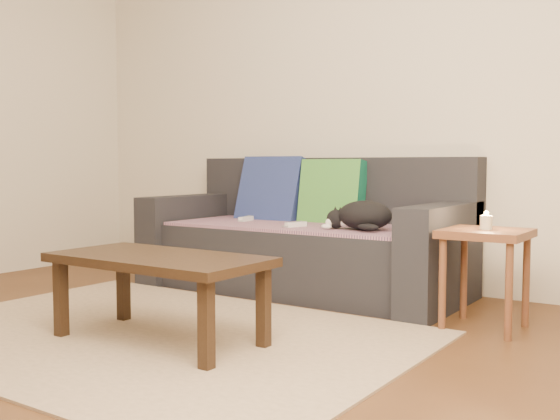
% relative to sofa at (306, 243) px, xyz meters
% --- Properties ---
extents(ground, '(4.50, 4.50, 0.00)m').
position_rel_sofa_xyz_m(ground, '(0.00, -1.57, -0.31)').
color(ground, brown).
rests_on(ground, ground).
extents(back_wall, '(4.50, 0.04, 2.60)m').
position_rel_sofa_xyz_m(back_wall, '(0.00, 0.43, 0.99)').
color(back_wall, beige).
rests_on(back_wall, ground).
extents(sofa, '(2.10, 0.94, 0.87)m').
position_rel_sofa_xyz_m(sofa, '(0.00, 0.00, 0.00)').
color(sofa, '#232328').
rests_on(sofa, ground).
extents(throw_blanket, '(1.66, 0.74, 0.02)m').
position_rel_sofa_xyz_m(throw_blanket, '(0.00, -0.09, 0.12)').
color(throw_blanket, '#3D294D').
rests_on(throw_blanket, sofa).
extents(cushion_navy, '(0.49, 0.26, 0.50)m').
position_rel_sofa_xyz_m(cushion_navy, '(-0.39, 0.17, 0.32)').
color(cushion_navy, '#11194C').
rests_on(cushion_navy, throw_blanket).
extents(cushion_green, '(0.45, 0.18, 0.46)m').
position_rel_sofa_xyz_m(cushion_green, '(0.10, 0.17, 0.32)').
color(cushion_green, '#0D533E').
rests_on(cushion_green, throw_blanket).
extents(cat, '(0.45, 0.36, 0.17)m').
position_rel_sofa_xyz_m(cat, '(0.51, -0.19, 0.21)').
color(cat, black).
rests_on(cat, throw_blanket).
extents(wii_remote_a, '(0.06, 0.15, 0.03)m').
position_rel_sofa_xyz_m(wii_remote_a, '(-0.42, -0.09, 0.15)').
color(wii_remote_a, white).
rests_on(wii_remote_a, throw_blanket).
extents(wii_remote_b, '(0.08, 0.15, 0.03)m').
position_rel_sofa_xyz_m(wii_remote_b, '(0.09, -0.25, 0.15)').
color(wii_remote_b, white).
rests_on(wii_remote_b, throw_blanket).
extents(side_table, '(0.40, 0.40, 0.50)m').
position_rel_sofa_xyz_m(side_table, '(1.29, -0.37, 0.10)').
color(side_table, brown).
rests_on(side_table, ground).
extents(candle, '(0.06, 0.06, 0.09)m').
position_rel_sofa_xyz_m(candle, '(1.29, -0.37, 0.23)').
color(candle, beige).
rests_on(candle, side_table).
extents(rug, '(2.50, 1.80, 0.01)m').
position_rel_sofa_xyz_m(rug, '(0.00, -1.42, -0.30)').
color(rug, tan).
rests_on(rug, ground).
extents(coffee_table, '(1.03, 0.51, 0.41)m').
position_rel_sofa_xyz_m(coffee_table, '(0.13, -1.48, 0.05)').
color(coffee_table, black).
rests_on(coffee_table, rug).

